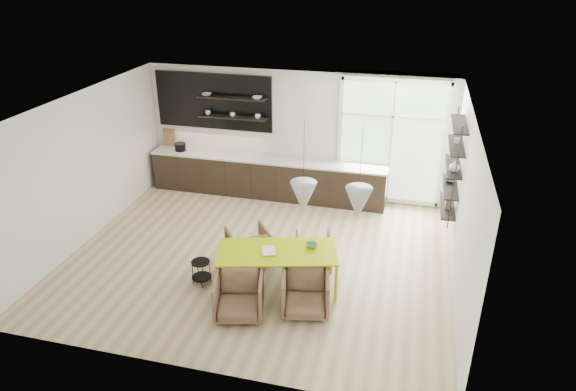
{
  "coord_description": "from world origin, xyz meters",
  "views": [
    {
      "loc": [
        2.55,
        -7.9,
        5.23
      ],
      "look_at": [
        0.42,
        0.6,
        1.05
      ],
      "focal_mm": 32.0,
      "sensor_mm": 36.0,
      "label": 1
    }
  ],
  "objects_px": {
    "dining_table": "(277,253)",
    "armchair_front_right": "(305,293)",
    "armchair_back_left": "(248,246)",
    "armchair_back_right": "(313,250)",
    "wire_stool": "(201,269)",
    "armchair_front_left": "(239,296)"
  },
  "relations": [
    {
      "from": "armchair_back_right",
      "to": "armchair_back_left",
      "type": "bearing_deg",
      "value": -5.02
    },
    {
      "from": "wire_stool",
      "to": "armchair_front_right",
      "type": "bearing_deg",
      "value": -9.44
    },
    {
      "from": "dining_table",
      "to": "armchair_back_right",
      "type": "relative_size",
      "value": 3.29
    },
    {
      "from": "armchair_back_left",
      "to": "armchair_front_right",
      "type": "height_order",
      "value": "armchair_front_right"
    },
    {
      "from": "armchair_front_left",
      "to": "armchair_back_right",
      "type": "bearing_deg",
      "value": 49.74
    },
    {
      "from": "armchair_front_right",
      "to": "wire_stool",
      "type": "xyz_separation_m",
      "value": [
        -1.91,
        0.32,
        -0.06
      ]
    },
    {
      "from": "armchair_front_left",
      "to": "armchair_front_right",
      "type": "bearing_deg",
      "value": 4.6
    },
    {
      "from": "armchair_front_right",
      "to": "armchair_back_left",
      "type": "bearing_deg",
      "value": 126.95
    },
    {
      "from": "dining_table",
      "to": "armchair_front_right",
      "type": "height_order",
      "value": "dining_table"
    },
    {
      "from": "armchair_front_left",
      "to": "wire_stool",
      "type": "xyz_separation_m",
      "value": [
        -0.92,
        0.65,
        -0.07
      ]
    },
    {
      "from": "armchair_back_right",
      "to": "armchair_front_right",
      "type": "distance_m",
      "value": 1.38
    },
    {
      "from": "armchair_back_right",
      "to": "armchair_front_left",
      "type": "xyz_separation_m",
      "value": [
        -0.84,
        -1.7,
        0.05
      ]
    },
    {
      "from": "armchair_back_right",
      "to": "wire_stool",
      "type": "xyz_separation_m",
      "value": [
        -1.76,
        -1.05,
        -0.02
      ]
    },
    {
      "from": "armchair_back_left",
      "to": "armchair_back_right",
      "type": "distance_m",
      "value": 1.19
    },
    {
      "from": "armchair_back_right",
      "to": "wire_stool",
      "type": "height_order",
      "value": "armchair_back_right"
    },
    {
      "from": "dining_table",
      "to": "armchair_front_right",
      "type": "bearing_deg",
      "value": -55.86
    },
    {
      "from": "dining_table",
      "to": "armchair_back_right",
      "type": "height_order",
      "value": "dining_table"
    },
    {
      "from": "armchair_back_left",
      "to": "wire_stool",
      "type": "distance_m",
      "value": 1.03
    },
    {
      "from": "wire_stool",
      "to": "armchair_back_left",
      "type": "bearing_deg",
      "value": 55.66
    },
    {
      "from": "armchair_front_left",
      "to": "armchair_back_left",
      "type": "bearing_deg",
      "value": 88.6
    },
    {
      "from": "armchair_front_left",
      "to": "wire_stool",
      "type": "distance_m",
      "value": 1.13
    },
    {
      "from": "armchair_back_left",
      "to": "armchair_back_right",
      "type": "bearing_deg",
      "value": 153.83
    }
  ]
}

